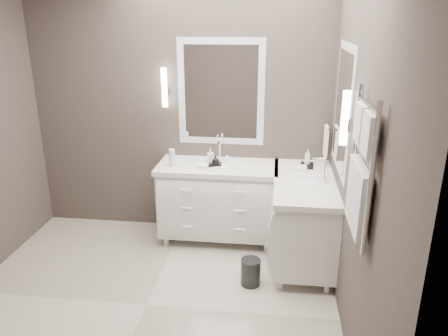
# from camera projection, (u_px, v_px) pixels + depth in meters

# --- Properties ---
(floor) EXTENTS (3.20, 3.00, 0.01)m
(floor) POSITION_uv_depth(u_px,v_px,m) (146.00, 305.00, 3.68)
(floor) COLOR beige
(floor) RESTS_ON ground
(wall_back) EXTENTS (3.20, 0.01, 2.70)m
(wall_back) POSITION_uv_depth(u_px,v_px,m) (179.00, 110.00, 4.63)
(wall_back) COLOR #433935
(wall_back) RESTS_ON floor
(wall_front) EXTENTS (3.20, 0.01, 2.70)m
(wall_front) POSITION_uv_depth(u_px,v_px,m) (23.00, 260.00, 1.82)
(wall_front) COLOR #433935
(wall_front) RESTS_ON floor
(wall_right) EXTENTS (0.01, 3.00, 2.70)m
(wall_right) POSITION_uv_depth(u_px,v_px,m) (358.00, 161.00, 3.05)
(wall_right) COLOR #433935
(wall_right) RESTS_ON floor
(vanity_back) EXTENTS (1.24, 0.59, 0.97)m
(vanity_back) POSITION_uv_depth(u_px,v_px,m) (218.00, 197.00, 4.61)
(vanity_back) COLOR white
(vanity_back) RESTS_ON floor
(vanity_right) EXTENTS (0.59, 1.24, 0.97)m
(vanity_right) POSITION_uv_depth(u_px,v_px,m) (303.00, 215.00, 4.21)
(vanity_right) COLOR white
(vanity_right) RESTS_ON floor
(mirror_back) EXTENTS (0.90, 0.02, 1.10)m
(mirror_back) POSITION_uv_depth(u_px,v_px,m) (221.00, 93.00, 4.50)
(mirror_back) COLOR white
(mirror_back) RESTS_ON wall_back
(mirror_right) EXTENTS (0.02, 0.90, 1.10)m
(mirror_right) POSITION_uv_depth(u_px,v_px,m) (343.00, 109.00, 3.73)
(mirror_right) COLOR white
(mirror_right) RESTS_ON wall_right
(sconce_back) EXTENTS (0.06, 0.06, 0.40)m
(sconce_back) POSITION_uv_depth(u_px,v_px,m) (164.00, 88.00, 4.49)
(sconce_back) COLOR white
(sconce_back) RESTS_ON wall_back
(sconce_right) EXTENTS (0.06, 0.06, 0.40)m
(sconce_right) POSITION_uv_depth(u_px,v_px,m) (345.00, 119.00, 3.18)
(sconce_right) COLOR white
(sconce_right) RESTS_ON wall_right
(towel_bar_corner) EXTENTS (0.03, 0.22, 0.30)m
(towel_bar_corner) POSITION_uv_depth(u_px,v_px,m) (326.00, 140.00, 4.40)
(towel_bar_corner) COLOR white
(towel_bar_corner) RESTS_ON wall_right
(towel_ladder) EXTENTS (0.06, 0.58, 0.90)m
(towel_ladder) POSITION_uv_depth(u_px,v_px,m) (360.00, 174.00, 2.66)
(towel_ladder) COLOR white
(towel_ladder) RESTS_ON wall_right
(waste_bin) EXTENTS (0.19, 0.19, 0.25)m
(waste_bin) POSITION_uv_depth(u_px,v_px,m) (251.00, 272.00, 3.92)
(waste_bin) COLOR black
(waste_bin) RESTS_ON floor
(amenity_tray_back) EXTENTS (0.18, 0.15, 0.02)m
(amenity_tray_back) POSITION_uv_depth(u_px,v_px,m) (213.00, 164.00, 4.47)
(amenity_tray_back) COLOR black
(amenity_tray_back) RESTS_ON vanity_back
(amenity_tray_right) EXTENTS (0.15, 0.19, 0.03)m
(amenity_tray_right) POSITION_uv_depth(u_px,v_px,m) (307.00, 165.00, 4.43)
(amenity_tray_right) COLOR black
(amenity_tray_right) RESTS_ON vanity_right
(water_bottle) EXTENTS (0.07, 0.07, 0.18)m
(water_bottle) POSITION_uv_depth(u_px,v_px,m) (172.00, 158.00, 4.43)
(water_bottle) COLOR silver
(water_bottle) RESTS_ON vanity_back
(soap_bottle_a) EXTENTS (0.07, 0.08, 0.14)m
(soap_bottle_a) POSITION_uv_depth(u_px,v_px,m) (210.00, 156.00, 4.46)
(soap_bottle_a) COLOR white
(soap_bottle_a) RESTS_ON amenity_tray_back
(soap_bottle_b) EXTENTS (0.09, 0.09, 0.09)m
(soap_bottle_b) POSITION_uv_depth(u_px,v_px,m) (216.00, 160.00, 4.42)
(soap_bottle_b) COLOR black
(soap_bottle_b) RESTS_ON amenity_tray_back
(soap_bottle_c) EXTENTS (0.07, 0.07, 0.15)m
(soap_bottle_c) POSITION_uv_depth(u_px,v_px,m) (307.00, 157.00, 4.40)
(soap_bottle_c) COLOR white
(soap_bottle_c) RESTS_ON amenity_tray_right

